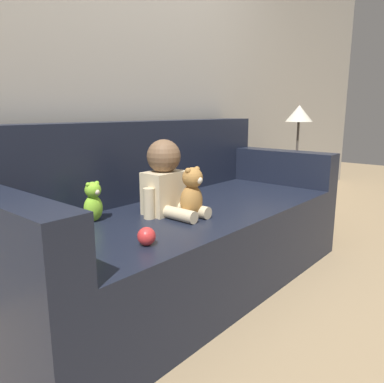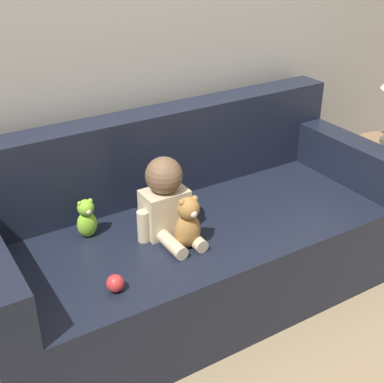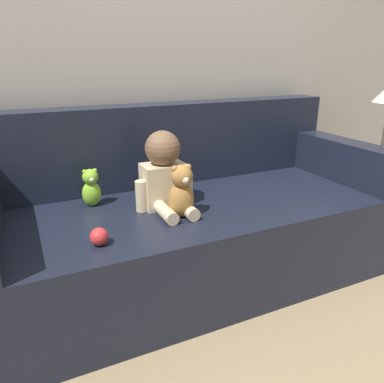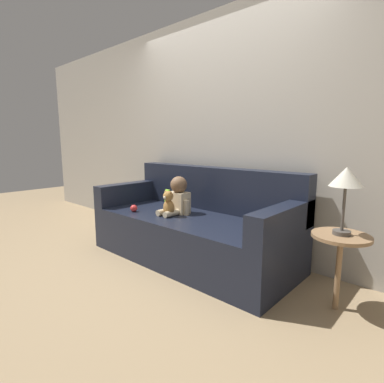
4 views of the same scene
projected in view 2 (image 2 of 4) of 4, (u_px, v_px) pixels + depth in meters
name	position (u px, v px, depth m)	size (l,w,h in m)	color
ground_plane	(194.00, 295.00, 2.88)	(12.00, 12.00, 0.00)	#9E8460
wall_back	(137.00, 31.00, 2.68)	(8.00, 0.05, 2.60)	#ADA89E
couch	(189.00, 240.00, 2.77)	(2.16, 0.92, 0.93)	black
person_baby	(166.00, 202.00, 2.49)	(0.31, 0.34, 0.39)	beige
teddy_bear_brown	(188.00, 223.00, 2.41)	(0.13, 0.12, 0.26)	#AD7A3D
plush_toy_side	(87.00, 218.00, 2.50)	(0.10, 0.09, 0.20)	#8CD133
toy_ball	(115.00, 283.00, 2.17)	(0.07, 0.07, 0.07)	red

